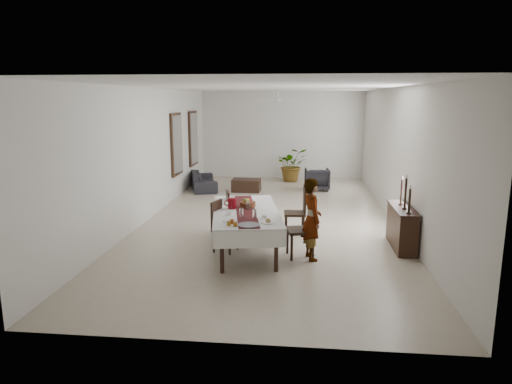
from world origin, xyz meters
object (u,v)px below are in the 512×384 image
object	(u,v)px
red_pitcher	(232,203)
woman	(312,219)
dining_table_top	(246,212)
sofa	(204,181)
sideboard_body	(402,228)

from	to	relation	value
red_pitcher	woman	bearing A→B (deg)	-17.97
dining_table_top	sofa	distance (m)	6.39
red_pitcher	sofa	size ratio (longest dim) A/B	0.11
woman	sofa	bearing A→B (deg)	12.35
woman	dining_table_top	bearing A→B (deg)	56.98
dining_table_top	woman	bearing A→B (deg)	-27.11
woman	sofa	world-z (taller)	woman
red_pitcher	sideboard_body	xyz separation A→B (m)	(3.37, 0.34, -0.51)
dining_table_top	sideboard_body	bearing A→B (deg)	-1.49
dining_table_top	red_pitcher	size ratio (longest dim) A/B	12.00
sideboard_body	woman	bearing A→B (deg)	-154.87
sofa	woman	bearing A→B (deg)	-168.46
sideboard_body	red_pitcher	bearing A→B (deg)	-174.20
dining_table_top	sofa	bearing A→B (deg)	99.82
red_pitcher	sideboard_body	world-z (taller)	red_pitcher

